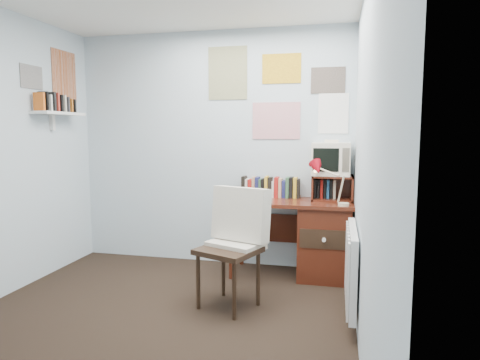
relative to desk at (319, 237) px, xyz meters
The scene contains 13 objects.
ground 1.93m from the desk, 128.37° to the right, with size 3.50×3.50×0.00m, color black.
back_wall 1.47m from the desk, 167.00° to the left, with size 3.00×0.02×2.50m, color silver.
right_wall 1.74m from the desk, 77.48° to the right, with size 0.02×3.50×2.50m, color silver.
desk is the anchor object (origin of this frame).
desk_chair 1.14m from the desk, 127.20° to the right, with size 0.49×0.47×0.95m, color black.
desk_lamp 0.61m from the desk, 40.96° to the right, with size 0.26×0.22×0.37m, color #A90B18.
tv_riser 0.51m from the desk, 42.96° to the left, with size 0.40×0.30×0.25m, color #4F1F12.
crt_tv 0.80m from the desk, 52.93° to the left, with size 0.37×0.34×0.35m, color #EDDFC6.
book_row 0.71m from the desk, 160.58° to the left, with size 0.60×0.14×0.22m, color #4F1F12.
radiator 0.97m from the desk, 72.76° to the right, with size 0.09×0.80×0.60m, color white.
wall_shelf 2.87m from the desk, behind, with size 0.20×0.62×0.24m, color white.
posters_back 1.54m from the desk, 150.72° to the left, with size 1.20×0.01×0.90m, color white.
posters_left 3.13m from the desk, behind, with size 0.01×0.70×0.60m, color white.
Camera 1 is at (1.33, -2.71, 1.45)m, focal length 32.00 mm.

